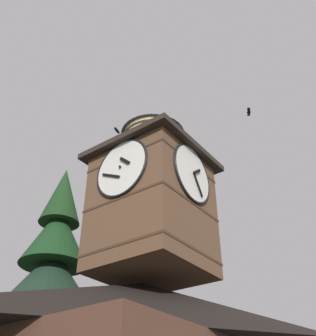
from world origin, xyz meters
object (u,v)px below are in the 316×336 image
object	(u,v)px
pine_tree_behind	(44,324)
clock_tower	(152,197)
flying_bird_low	(117,130)
flying_bird_high	(249,112)

from	to	relation	value
pine_tree_behind	clock_tower	bearing A→B (deg)	87.87
clock_tower	pine_tree_behind	distance (m)	7.42
clock_tower	pine_tree_behind	xyz separation A→B (m)	(-0.23, -6.09, -4.24)
clock_tower	flying_bird_low	size ratio (longest dim) A/B	14.36
flying_bird_low	flying_bird_high	bearing A→B (deg)	116.34
flying_bird_high	flying_bird_low	world-z (taller)	flying_bird_high
clock_tower	flying_bird_high	bearing A→B (deg)	144.31
pine_tree_behind	flying_bird_low	bearing A→B (deg)	108.24
pine_tree_behind	flying_bird_low	xyz separation A→B (m)	(-0.89, 2.71, 10.11)
pine_tree_behind	flying_bird_high	xyz separation A→B (m)	(-4.11, 9.21, 10.32)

